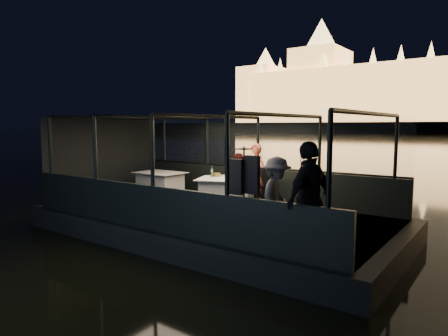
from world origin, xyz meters
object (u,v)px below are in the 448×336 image
Objects in this scene: chair_port_right at (250,188)px; person_woman_coral at (255,176)px; passenger_stripe at (276,192)px; wine_bottle at (212,171)px; dining_table_aft at (160,184)px; person_man_maroon at (239,175)px; chair_port_left at (236,186)px; dining_table_central at (227,193)px; coat_stand at (244,189)px; passenger_dark at (309,205)px.

person_woman_coral is at bearing 61.12° from chair_port_right.
passenger_stripe is 5.22× the size of wine_bottle.
dining_table_aft is at bearing -156.27° from person_woman_coral.
chair_port_left is at bearing -123.08° from person_man_maroon.
dining_table_central is at bearing 43.66° from passenger_stripe.
person_woman_coral is (0.04, 0.17, 0.30)m from chair_port_right.
person_woman_coral reaches higher than dining_table_central.
coat_stand reaches higher than person_woman_coral.
person_woman_coral reaches higher than chair_port_left.
person_woman_coral is at bearing 14.51° from dining_table_aft.
chair_port_left is 1.05× the size of chair_port_right.
passenger_stripe is at bearing 36.21° from coat_stand.
chair_port_left is 0.58× the size of person_woman_coral.
chair_port_left reaches higher than dining_table_aft.
dining_table_central is 4.00m from passenger_dark.
coat_stand is at bearing -74.84° from chair_port_right.
person_man_maroon is at bearing 33.51° from passenger_stripe.
dining_table_aft is (-2.54, 0.20, 0.00)m from dining_table_central.
chair_port_right is at bearing -33.43° from person_man_maroon.
chair_port_right reaches higher than dining_table_central.
dining_table_central is 0.96× the size of passenger_stripe.
passenger_dark is at bearing -57.24° from person_man_maroon.
dining_table_central is at bearing 132.46° from coat_stand.
dining_table_central is at bearing -97.20° from person_woman_coral.
chair_port_left is 3.47m from passenger_stripe.
dining_table_central is at bearing -74.14° from chair_port_left.
wine_bottle is at bearing 174.45° from dining_table_central.
passenger_dark reaches higher than dining_table_aft.
passenger_stripe reaches higher than dining_table_aft.
chair_port_right is at bearing 29.49° from passenger_stripe.
coat_stand is 5.87× the size of wine_bottle.
dining_table_aft is 1.03× the size of person_man_maroon.
coat_stand reaches higher than chair_port_left.
wine_bottle reaches higher than chair_port_right.
person_man_maroon is 4.73m from passenger_dark.
coat_stand is 1.05× the size of person_woman_coral.
person_man_maroon is 0.92m from wine_bottle.
chair_port_right is 0.59× the size of passenger_stripe.
passenger_stripe is at bearing -30.25° from wine_bottle.
coat_stand is 2.99m from wine_bottle.
person_woman_coral is 3.17m from passenger_stripe.
passenger_dark is at bearing -35.56° from dining_table_central.
chair_port_left is 0.64m from person_woman_coral.
passenger_dark reaches higher than chair_port_left.
person_woman_coral is (0.55, 0.13, 0.30)m from chair_port_left.
wine_bottle is (-0.74, -0.70, 0.47)m from chair_port_right.
person_man_maroon is (-0.51, -0.01, 0.00)m from person_woman_coral.
dining_table_aft is at bearing 58.31° from passenger_stripe.
passenger_stripe reaches higher than chair_port_right.
passenger_stripe is 1.24m from passenger_dark.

